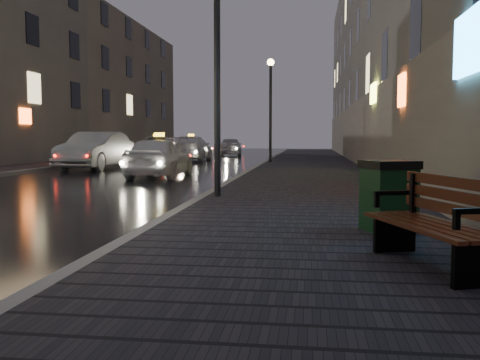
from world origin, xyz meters
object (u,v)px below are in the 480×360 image
object	(u,v)px
taxi_mid	(191,149)
car_left_mid	(96,150)
lamp_near	(217,43)
trash_bin	(389,195)
bench	(438,222)
taxi_near	(160,157)
lamp_far	(271,97)
taxi_far	(156,148)
car_far	(231,147)

from	to	relation	value
taxi_mid	car_left_mid	bearing A→B (deg)	71.54
taxi_mid	lamp_near	bearing A→B (deg)	102.03
trash_bin	taxi_mid	distance (m)	25.23
bench	lamp_near	bearing A→B (deg)	99.21
taxi_near	taxi_mid	world-z (taller)	taxi_mid
lamp_far	taxi_far	distance (m)	10.35
car_left_mid	taxi_far	bearing A→B (deg)	92.71
lamp_near	taxi_far	world-z (taller)	lamp_near
bench	taxi_near	xyz separation A→B (m)	(-6.63, 13.06, 0.12)
car_left_mid	taxi_mid	xyz separation A→B (m)	(2.47, 8.50, -0.10)
lamp_near	trash_bin	xyz separation A→B (m)	(3.12, -4.01, -2.84)
car_far	trash_bin	bearing A→B (deg)	94.49
bench	taxi_mid	size ratio (longest dim) A/B	0.37
bench	taxi_near	bearing A→B (deg)	97.54
car_left_mid	car_far	world-z (taller)	car_left_mid
car_left_mid	lamp_far	bearing A→B (deg)	32.52
bench	taxi_near	size ratio (longest dim) A/B	0.44
lamp_near	taxi_mid	bearing A→B (deg)	104.27
trash_bin	taxi_near	distance (m)	12.74
trash_bin	car_far	world-z (taller)	car_far
car_far	taxi_near	bearing A→B (deg)	83.82
lamp_far	taxi_mid	bearing A→B (deg)	142.61
taxi_near	car_far	world-z (taller)	taxi_near
car_left_mid	bench	bearing A→B (deg)	-57.29
lamp_near	taxi_mid	world-z (taller)	lamp_near
trash_bin	taxi_far	world-z (taller)	taxi_far
lamp_far	taxi_near	distance (m)	10.00
car_left_mid	car_far	xyz separation A→B (m)	(3.61, 16.95, -0.14)
bench	car_left_mid	distance (m)	20.54
taxi_far	taxi_near	bearing A→B (deg)	-77.33
lamp_near	car_left_mid	xyz separation A→B (m)	(-7.52, 11.36, -2.65)
trash_bin	taxi_mid	size ratio (longest dim) A/B	0.19
lamp_near	trash_bin	bearing A→B (deg)	-52.11
car_far	bench	bearing A→B (deg)	94.08
lamp_far	taxi_near	bearing A→B (deg)	-110.18
taxi_mid	car_far	bearing A→B (deg)	-99.91
bench	trash_bin	bearing A→B (deg)	75.93
bench	taxi_mid	bearing A→B (deg)	88.50
trash_bin	taxi_near	world-z (taller)	taxi_near
trash_bin	lamp_far	bearing A→B (deg)	77.18
taxi_near	car_far	bearing A→B (deg)	-89.26
lamp_near	bench	distance (m)	7.50
taxi_mid	bench	bearing A→B (deg)	105.63
trash_bin	car_left_mid	world-z (taller)	car_left_mid
lamp_far	car_far	world-z (taller)	lamp_far
bench	taxi_far	bearing A→B (deg)	92.26
lamp_near	car_left_mid	world-z (taller)	lamp_near
taxi_far	lamp_far	bearing A→B (deg)	-41.98
taxi_near	car_left_mid	world-z (taller)	car_left_mid
lamp_near	car_left_mid	bearing A→B (deg)	123.50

